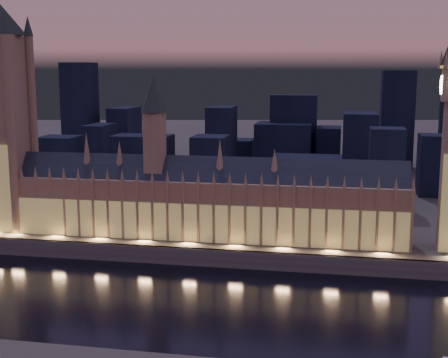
# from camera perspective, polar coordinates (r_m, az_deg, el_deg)

# --- Properties ---
(ground_plane) EXTENTS (2000.00, 2000.00, 0.00)m
(ground_plane) POSITION_cam_1_polar(r_m,az_deg,el_deg) (248.65, -3.56, -10.81)
(ground_plane) COLOR black
(ground_plane) RESTS_ON ground
(north_bank) EXTENTS (2000.00, 960.00, 8.00)m
(north_bank) POSITION_cam_1_polar(r_m,az_deg,el_deg) (752.08, 6.24, 3.51)
(north_bank) COLOR #49413A
(north_bank) RESTS_ON ground
(embankment_wall) EXTENTS (2000.00, 2.50, 8.00)m
(embankment_wall) POSITION_cam_1_polar(r_m,az_deg,el_deg) (285.09, -1.52, -7.20)
(embankment_wall) COLOR #43444A
(embankment_wall) RESTS_ON ground
(palace_of_westminster) EXTENTS (202.00, 22.26, 78.00)m
(palace_of_westminster) POSITION_cam_1_polar(r_m,az_deg,el_deg) (301.50, -2.79, -1.86)
(palace_of_westminster) COLOR #8A6B56
(palace_of_westminster) RESTS_ON north_bank
(victoria_tower) EXTENTS (31.68, 31.68, 126.78)m
(victoria_tower) POSITION_cam_1_polar(r_m,az_deg,el_deg) (333.04, -19.73, 6.45)
(victoria_tower) COLOR #8A6B56
(victoria_tower) RESTS_ON north_bank
(city_backdrop) EXTENTS (486.13, 215.63, 86.13)m
(city_backdrop) POSITION_cam_1_polar(r_m,az_deg,el_deg) (478.62, 7.55, 3.14)
(city_backdrop) COLOR black
(city_backdrop) RESTS_ON north_bank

